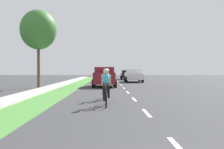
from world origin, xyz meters
name	(u,v)px	position (x,y,z in m)	size (l,w,h in m)	color
ground_plane	(124,88)	(0.00, 20.00, 0.00)	(120.00, 120.00, 0.00)	#38383A
grass_verge	(70,88)	(-4.63, 20.00, 0.00)	(1.80, 70.00, 0.01)	#478438
sidewalk_concrete	(50,88)	(-6.33, 20.00, 0.00)	(1.60, 70.00, 0.10)	#B2ADA3
lane_markings_center	(121,85)	(0.00, 24.00, 0.00)	(0.12, 53.49, 0.01)	white
cyclist_lead	(106,87)	(-1.43, 8.59, 0.81)	(0.42, 1.72, 1.58)	black
cyclist_trailing	(105,84)	(-1.49, 10.89, 0.81)	(0.42, 1.72, 1.58)	black
suv_maroon	(104,76)	(-1.66, 21.63, 0.95)	(2.15, 4.70, 1.79)	maroon
pickup_white	(133,76)	(1.93, 30.94, 0.83)	(2.22, 5.10, 1.64)	silver
sedan_black	(127,75)	(1.76, 40.34, 0.77)	(1.98, 4.30, 1.52)	black
street_tree_near	(38,30)	(-7.25, 20.00, 4.94)	(3.06, 3.06, 6.64)	brown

